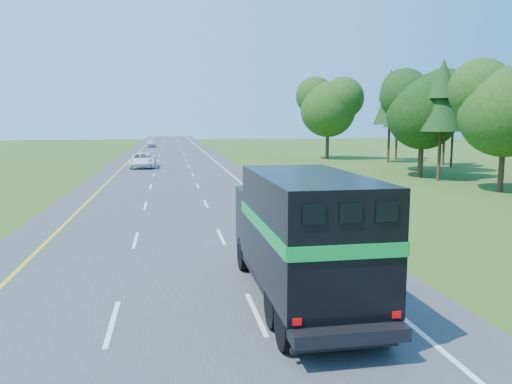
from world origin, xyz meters
TOP-DOWN VIEW (x-y plane):
  - road at (0.00, 50.00)m, footprint 15.00×260.00m
  - lane_markings at (0.00, 50.00)m, footprint 11.15×260.00m
  - horse_truck at (3.21, 11.63)m, footprint 2.67×8.27m
  - white_suv at (-3.24, 55.02)m, footprint 2.75×5.95m
  - far_car at (-3.92, 102.40)m, footprint 1.92×4.41m

SIDE VIEW (x-z plane):
  - road at x=0.00m, z-range 0.00..0.04m
  - lane_markings at x=0.00m, z-range 0.04..0.05m
  - far_car at x=-3.92m, z-range 0.04..1.52m
  - white_suv at x=-3.24m, z-range 0.04..1.69m
  - horse_truck at x=3.21m, z-range 0.17..3.82m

